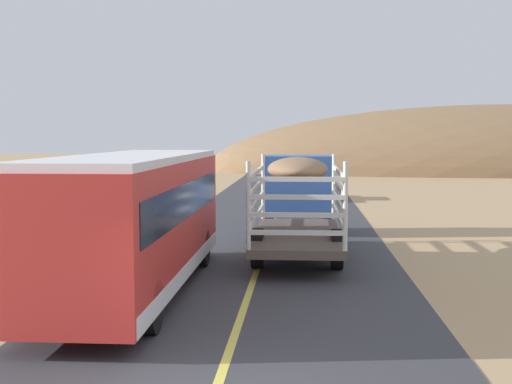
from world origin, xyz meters
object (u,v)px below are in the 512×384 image
(bus, at_px, (134,219))
(car_far, at_px, (306,187))
(livestock_truck, at_px, (298,191))
(boulder_near_shoulder, at_px, (12,196))

(bus, height_order, car_far, bus)
(livestock_truck, relative_size, car_far, 2.20)
(livestock_truck, distance_m, car_far, 15.92)
(livestock_truck, xyz_separation_m, boulder_near_shoulder, (-15.29, 11.92, -1.35))
(bus, xyz_separation_m, boulder_near_shoulder, (-11.55, 19.51, -1.31))
(car_far, relative_size, boulder_near_shoulder, 2.84)
(livestock_truck, xyz_separation_m, car_far, (0.34, 15.88, -1.10))
(car_far, height_order, boulder_near_shoulder, car_far)
(car_far, bearing_deg, livestock_truck, -91.24)
(livestock_truck, height_order, car_far, livestock_truck)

